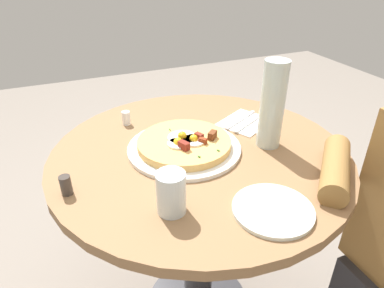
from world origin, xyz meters
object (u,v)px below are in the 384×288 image
object	(u,v)px
bread_plate	(273,210)
water_glass	(171,193)
fork	(249,123)
salt_shaker	(126,118)
breakfast_pizza	(185,143)
water_bottle	(272,105)
pizza_plate	(184,148)
pepper_shaker	(66,185)
dining_table	(199,196)
knife	(241,120)

from	to	relation	value
bread_plate	water_glass	size ratio (longest dim) A/B	1.83
fork	salt_shaker	distance (m)	0.42
bread_plate	water_glass	distance (m)	0.24
breakfast_pizza	bread_plate	bearing A→B (deg)	14.26
water_bottle	water_glass	bearing A→B (deg)	-65.23
bread_plate	water_glass	world-z (taller)	water_glass
fork	water_glass	world-z (taller)	water_glass
pizza_plate	fork	bearing A→B (deg)	104.75
breakfast_pizza	pepper_shaker	bearing A→B (deg)	-76.48
dining_table	water_bottle	size ratio (longest dim) A/B	3.37
water_glass	salt_shaker	world-z (taller)	water_glass
fork	breakfast_pizza	bearing A→B (deg)	166.73
water_glass	pepper_shaker	xyz separation A→B (m)	(-0.16, -0.22, -0.03)
breakfast_pizza	bread_plate	distance (m)	0.35
water_glass	salt_shaker	bearing A→B (deg)	178.95
pizza_plate	water_glass	world-z (taller)	water_glass
water_bottle	salt_shaker	size ratio (longest dim) A/B	5.61
dining_table	bread_plate	distance (m)	0.37
bread_plate	water_bottle	distance (m)	0.34
breakfast_pizza	fork	size ratio (longest dim) A/B	1.55
bread_plate	knife	bearing A→B (deg)	159.24
pizza_plate	knife	xyz separation A→B (m)	(-0.10, 0.25, 0.00)
breakfast_pizza	salt_shaker	xyz separation A→B (m)	(-0.24, -0.12, -0.00)
bread_plate	pepper_shaker	bearing A→B (deg)	-120.40
knife	water_glass	bearing A→B (deg)	-166.00
pepper_shaker	breakfast_pizza	bearing A→B (deg)	103.52
bread_plate	water_glass	xyz separation A→B (m)	(-0.09, -0.21, 0.05)
knife	pepper_shaker	bearing A→B (deg)	169.07
dining_table	pepper_shaker	distance (m)	0.44
breakfast_pizza	bread_plate	xyz separation A→B (m)	(0.34, 0.09, -0.02)
pizza_plate	water_bottle	bearing A→B (deg)	74.37
water_glass	pepper_shaker	world-z (taller)	water_glass
knife	pizza_plate	bearing A→B (deg)	173.81
salt_shaker	pepper_shaker	bearing A→B (deg)	-35.17
pepper_shaker	bread_plate	bearing A→B (deg)	59.60
dining_table	water_glass	distance (m)	0.36
fork	pepper_shaker	world-z (taller)	pepper_shaker
water_glass	fork	bearing A→B (deg)	128.37
water_bottle	bread_plate	bearing A→B (deg)	-31.43
salt_shaker	pizza_plate	bearing A→B (deg)	26.89
dining_table	breakfast_pizza	distance (m)	0.21
dining_table	knife	distance (m)	0.30
breakfast_pizza	water_bottle	xyz separation A→B (m)	(0.07, 0.25, 0.11)
breakfast_pizza	water_bottle	size ratio (longest dim) A/B	1.06
pizza_plate	fork	world-z (taller)	pizza_plate
water_bottle	knife	bearing A→B (deg)	178.90
dining_table	fork	distance (m)	0.31
dining_table	bread_plate	world-z (taller)	bread_plate
salt_shaker	pepper_shaker	distance (m)	0.39
pizza_plate	water_glass	xyz separation A→B (m)	(0.24, -0.13, 0.05)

